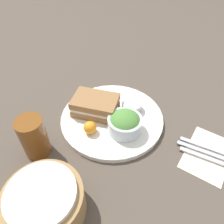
{
  "coord_description": "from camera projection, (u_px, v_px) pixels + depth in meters",
  "views": [
    {
      "loc": [
        -0.26,
        0.4,
        0.51
      ],
      "look_at": [
        0.0,
        0.0,
        0.04
      ],
      "focal_mm": 35.0,
      "sensor_mm": 36.0,
      "label": 1
    }
  ],
  "objects": [
    {
      "name": "ground_plane",
      "position": [
        112.0,
        120.0,
        0.7
      ],
      "size": [
        4.0,
        4.0,
        0.0
      ],
      "primitive_type": "plane",
      "color": "#4C4238"
    },
    {
      "name": "plate",
      "position": [
        112.0,
        118.0,
        0.69
      ],
      "size": [
        0.32,
        0.32,
        0.02
      ],
      "primitive_type": "cylinder",
      "color": "white",
      "rests_on": "ground_plane"
    },
    {
      "name": "sandwich",
      "position": [
        95.0,
        105.0,
        0.68
      ],
      "size": [
        0.16,
        0.13,
        0.06
      ],
      "color": "olive",
      "rests_on": "plate"
    },
    {
      "name": "salad_bowl",
      "position": [
        125.0,
        123.0,
        0.63
      ],
      "size": [
        0.1,
        0.1,
        0.06
      ],
      "color": "silver",
      "rests_on": "plate"
    },
    {
      "name": "dressing_cup",
      "position": [
        132.0,
        106.0,
        0.7
      ],
      "size": [
        0.06,
        0.06,
        0.03
      ],
      "primitive_type": "cylinder",
      "color": "#B7B7BC",
      "rests_on": "plate"
    },
    {
      "name": "orange_wedge",
      "position": [
        90.0,
        128.0,
        0.63
      ],
      "size": [
        0.04,
        0.04,
        0.04
      ],
      "primitive_type": "sphere",
      "color": "orange",
      "rests_on": "plate"
    },
    {
      "name": "drink_glass",
      "position": [
        34.0,
        137.0,
        0.57
      ],
      "size": [
        0.07,
        0.07,
        0.12
      ],
      "primitive_type": "cylinder",
      "color": "brown",
      "rests_on": "ground_plane"
    },
    {
      "name": "bread_basket",
      "position": [
        45.0,
        202.0,
        0.47
      ],
      "size": [
        0.17,
        0.17,
        0.09
      ],
      "color": "#997547",
      "rests_on": "ground_plane"
    },
    {
      "name": "napkin",
      "position": [
        208.0,
        154.0,
        0.6
      ],
      "size": [
        0.11,
        0.17,
        0.0
      ],
      "primitive_type": "cube",
      "color": "beige",
      "rests_on": "ground_plane"
    },
    {
      "name": "fork",
      "position": [
        209.0,
        148.0,
        0.61
      ],
      "size": [
        0.16,
        0.03,
        0.01
      ],
      "primitive_type": "cube",
      "rotation": [
        0.0,
        0.0,
        3.26
      ],
      "color": "#B2B2B7",
      "rests_on": "napkin"
    },
    {
      "name": "knife",
      "position": [
        208.0,
        153.0,
        0.6
      ],
      "size": [
        0.17,
        0.03,
        0.01
      ],
      "primitive_type": "cube",
      "rotation": [
        0.0,
        0.0,
        3.26
      ],
      "color": "#B2B2B7",
      "rests_on": "napkin"
    },
    {
      "name": "spoon",
      "position": [
        207.0,
        158.0,
        0.59
      ],
      "size": [
        0.15,
        0.03,
        0.01
      ],
      "primitive_type": "cube",
      "rotation": [
        0.0,
        0.0,
        3.26
      ],
      "color": "#B2B2B7",
      "rests_on": "napkin"
    }
  ]
}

